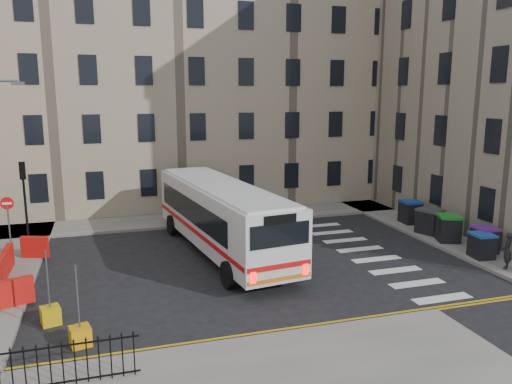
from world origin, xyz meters
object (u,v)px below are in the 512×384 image
bus (222,214)px  wheelie_bin_b (485,239)px  wheelie_bin_c (448,228)px  wheelie_bin_a (482,245)px  wheelie_bin_e (410,212)px  pedestrian (507,251)px  bollard_chevron (80,336)px  wheelie_bin_d (429,221)px  bollard_yellow (51,316)px

bus → wheelie_bin_b: 12.70m
bus → wheelie_bin_c: (11.51, -1.94, -1.08)m
wheelie_bin_a → wheelie_bin_e: size_ratio=0.88×
bus → pedestrian: bus is taller
wheelie_bin_b → bollard_chevron: wheelie_bin_b is taller
wheelie_bin_a → wheelie_bin_e: wheelie_bin_e is taller
wheelie_bin_c → bollard_chevron: size_ratio=2.57×
wheelie_bin_d → pedestrian: 5.81m
bus → wheelie_bin_b: bus is taller
wheelie_bin_b → wheelie_bin_c: 2.13m
wheelie_bin_e → wheelie_bin_b: bearing=-84.5°
wheelie_bin_b → wheelie_bin_c: size_ratio=0.80×
wheelie_bin_b → bollard_chevron: (-18.26, -3.64, -0.47)m
wheelie_bin_d → pedestrian: pedestrian is taller
wheelie_bin_d → pedestrian: bearing=-114.7°
wheelie_bin_c → wheelie_bin_e: size_ratio=1.17×
wheelie_bin_c → wheelie_bin_d: (-0.02, 1.54, -0.01)m
wheelie_bin_e → bollard_chevron: wheelie_bin_e is taller
wheelie_bin_b → wheelie_bin_e: wheelie_bin_e is taller
wheelie_bin_b → wheelie_bin_d: wheelie_bin_d is taller
bollard_chevron → bollard_yellow: bearing=118.9°
wheelie_bin_c → bollard_chevron: (-17.78, -5.71, -0.54)m
wheelie_bin_b → wheelie_bin_d: bearing=102.4°
bus → wheelie_bin_e: 12.01m
pedestrian → wheelie_bin_b: bearing=-152.2°
wheelie_bin_c → pedestrian: bearing=-73.0°
bus → bollard_chevron: (-6.27, -7.65, -1.62)m
wheelie_bin_c → pedestrian: pedestrian is taller
wheelie_bin_a → wheelie_bin_b: size_ratio=0.94×
wheelie_bin_a → bollard_yellow: size_ratio=1.93×
bus → wheelie_bin_e: bearing=1.3°
wheelie_bin_a → pedestrian: (-0.02, -1.55, 0.22)m
wheelie_bin_a → wheelie_bin_e: 6.55m
wheelie_bin_b → pedestrian: 2.33m
wheelie_bin_b → bollard_chevron: size_ratio=2.06×
pedestrian → wheelie_bin_e: bearing=-137.3°
wheelie_bin_a → wheelie_bin_d: size_ratio=0.75×
wheelie_bin_e → pedestrian: size_ratio=0.82×
wheelie_bin_b → wheelie_bin_c: wheelie_bin_c is taller
bus → wheelie_bin_a: size_ratio=10.79×
wheelie_bin_c → wheelie_bin_e: bearing=106.0°
wheelie_bin_a → wheelie_bin_e: bearing=92.1°
wheelie_bin_c → bollard_yellow: bearing=-147.7°
bus → wheelie_bin_c: bearing=-17.2°
pedestrian → bollard_yellow: 18.53m
bus → wheelie_bin_a: bus is taller
wheelie_bin_b → bollard_yellow: 19.36m
bollard_yellow → bollard_chevron: (1.01, -1.84, 0.00)m
bus → wheelie_bin_c: bus is taller
wheelie_bin_c → wheelie_bin_e: 3.81m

